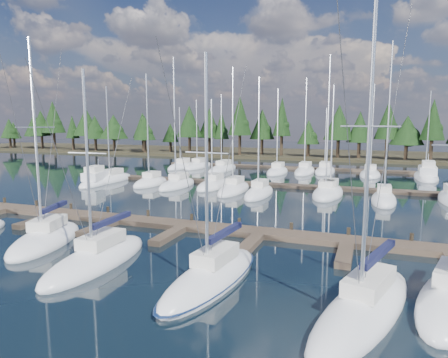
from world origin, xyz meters
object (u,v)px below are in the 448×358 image
at_px(front_sailboat_2, 46,239).
at_px(front_sailboat_4, 212,277).
at_px(motor_yacht_left, 96,181).
at_px(main_dock, 183,228).
at_px(front_sailboat_3, 98,259).
at_px(motor_yacht_right, 427,176).
at_px(front_sailboat_5, 364,308).

bearing_deg(front_sailboat_2, front_sailboat_4, -9.61).
bearing_deg(motor_yacht_left, front_sailboat_4, -43.16).
bearing_deg(main_dock, front_sailboat_2, -138.94).
bearing_deg(front_sailboat_3, motor_yacht_right, 63.55).
xyz_separation_m(front_sailboat_5, motor_yacht_left, (-34.04, 25.92, 0.16)).
bearing_deg(motor_yacht_right, motor_yacht_left, -154.09).
xyz_separation_m(front_sailboat_2, front_sailboat_5, (20.47, -3.18, -0.00)).
distance_m(front_sailboat_3, motor_yacht_right, 50.29).
distance_m(front_sailboat_2, front_sailboat_4, 13.22).
bearing_deg(main_dock, front_sailboat_3, -99.71).
bearing_deg(front_sailboat_2, front_sailboat_5, -8.83).
height_order(main_dock, motor_yacht_left, motor_yacht_left).
xyz_separation_m(main_dock, front_sailboat_3, (-1.42, -8.29, 0.07)).
bearing_deg(front_sailboat_4, front_sailboat_2, 170.39).
height_order(front_sailboat_5, motor_yacht_right, front_sailboat_5).
relative_size(front_sailboat_3, motor_yacht_right, 1.31).
relative_size(front_sailboat_2, front_sailboat_3, 1.21).
relative_size(motor_yacht_left, motor_yacht_right, 0.94).
xyz_separation_m(main_dock, front_sailboat_4, (5.82, -8.49, 0.07)).
bearing_deg(front_sailboat_2, main_dock, 41.06).
relative_size(front_sailboat_2, motor_yacht_left, 1.69).
xyz_separation_m(front_sailboat_2, front_sailboat_3, (5.79, -2.00, -0.02)).
bearing_deg(motor_yacht_left, front_sailboat_5, -37.29).
distance_m(front_sailboat_3, motor_yacht_left, 31.41).
distance_m(front_sailboat_4, front_sailboat_5, 7.50).
xyz_separation_m(front_sailboat_2, motor_yacht_right, (28.19, 43.02, 0.20)).
bearing_deg(motor_yacht_left, motor_yacht_right, 25.91).
bearing_deg(front_sailboat_2, motor_yacht_right, 56.77).
bearing_deg(front_sailboat_5, motor_yacht_right, 80.52).
distance_m(front_sailboat_2, front_sailboat_3, 6.13).
xyz_separation_m(front_sailboat_2, front_sailboat_4, (13.03, -2.21, -0.02)).
height_order(front_sailboat_2, front_sailboat_4, front_sailboat_2).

